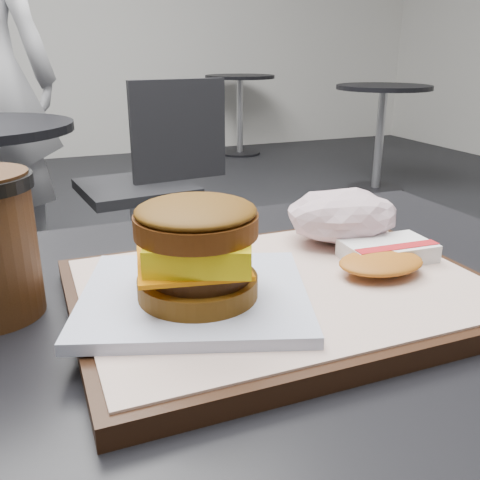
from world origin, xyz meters
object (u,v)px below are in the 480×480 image
object	(u,v)px
hash_brown	(385,256)
neighbor_chair	(151,175)
breakfast_sandwich	(197,261)
customer_table	(251,467)
crumpled_wrapper	(343,216)
serving_tray	(283,292)

from	to	relation	value
hash_brown	neighbor_chair	xyz separation A→B (m)	(0.14, 1.70, -0.29)
breakfast_sandwich	neighbor_chair	bearing A→B (deg)	78.73
customer_table	crumpled_wrapper	distance (m)	0.29
crumpled_wrapper	neighbor_chair	distance (m)	1.66
serving_tray	hash_brown	size ratio (longest dim) A/B	3.18
serving_tray	neighbor_chair	world-z (taller)	neighbor_chair
serving_tray	hash_brown	world-z (taller)	hash_brown
customer_table	crumpled_wrapper	world-z (taller)	crumpled_wrapper
crumpled_wrapper	neighbor_chair	xyz separation A→B (m)	(0.14, 1.62, -0.31)
breakfast_sandwich	neighbor_chair	size ratio (longest dim) A/B	0.27
customer_table	neighbor_chair	world-z (taller)	neighbor_chair
serving_tray	crumpled_wrapper	distance (m)	0.14
crumpled_wrapper	neighbor_chair	world-z (taller)	neighbor_chair
customer_table	breakfast_sandwich	distance (m)	0.25
customer_table	breakfast_sandwich	bearing A→B (deg)	-165.43
neighbor_chair	hash_brown	bearing A→B (deg)	-94.80
customer_table	hash_brown	world-z (taller)	hash_brown
crumpled_wrapper	serving_tray	bearing A→B (deg)	-144.57
hash_brown	serving_tray	bearing A→B (deg)	179.73
serving_tray	crumpled_wrapper	size ratio (longest dim) A/B	2.98
customer_table	breakfast_sandwich	world-z (taller)	breakfast_sandwich
serving_tray	breakfast_sandwich	bearing A→B (deg)	-171.62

